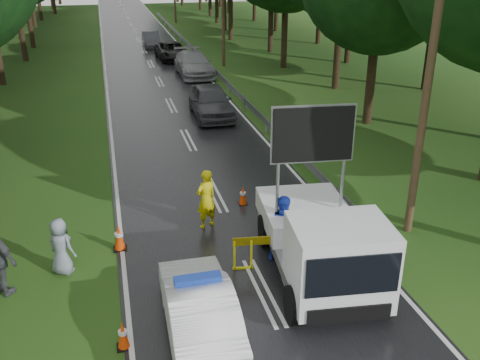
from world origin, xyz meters
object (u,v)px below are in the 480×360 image
object	(u,v)px
queue_car_second	(194,64)
queue_car_third	(172,51)
barrier	(277,244)
officer	(206,199)
civilian	(285,228)
police_sedan	(199,308)
queue_car_first	(211,101)
queue_car_fourth	(151,39)
work_truck	(322,242)

from	to	relation	value
queue_car_second	queue_car_third	size ratio (longest dim) A/B	1.13
barrier	officer	distance (m)	3.08
barrier	civilian	distance (m)	0.59
officer	queue_car_second	bearing A→B (deg)	-124.59
police_sedan	queue_car_first	xyz separation A→B (m)	(3.57, 16.60, 0.13)
queue_car_first	queue_car_fourth	bearing A→B (deg)	93.85
queue_car_second	queue_car_fourth	world-z (taller)	queue_car_second
work_truck	queue_car_third	xyz separation A→B (m)	(0.29, 31.28, -0.50)
queue_car_third	queue_car_fourth	world-z (taller)	queue_car_third
officer	civilian	size ratio (longest dim) A/B	1.01
officer	queue_car_third	distance (m)	27.75
barrier	queue_car_first	size ratio (longest dim) A/B	0.49
queue_car_third	queue_car_fourth	xyz separation A→B (m)	(-1.05, 6.41, -0.01)
officer	queue_car_first	xyz separation A→B (m)	(2.46, 11.69, -0.14)
barrier	queue_car_third	xyz separation A→B (m)	(1.20, 30.37, -0.07)
queue_car_second	queue_car_fourth	distance (m)	12.53
queue_car_first	queue_car_third	size ratio (longest dim) A/B	0.99
officer	queue_car_first	size ratio (longest dim) A/B	0.40
officer	queue_car_fourth	bearing A→B (deg)	-118.60
work_truck	queue_car_second	xyz separation A→B (m)	(0.97, 25.28, -0.37)
police_sedan	officer	world-z (taller)	officer
police_sedan	queue_car_fourth	world-z (taller)	police_sedan
civilian	queue_car_first	xyz separation A→B (m)	(0.72, 14.02, -0.13)
civilian	queue_car_second	size ratio (longest dim) A/B	0.35
officer	queue_car_third	bearing A→B (deg)	-121.36
queue_car_first	queue_car_fourth	distance (m)	22.36
work_truck	queue_car_third	size ratio (longest dim) A/B	1.17
police_sedan	queue_car_third	bearing A→B (deg)	-95.55
civilian	queue_car_second	bearing A→B (deg)	80.12
work_truck	queue_car_second	bearing A→B (deg)	93.86
queue_car_fourth	queue_car_second	bearing A→B (deg)	-81.12
officer	queue_car_fourth	xyz separation A→B (m)	(1.52, 34.04, -0.29)
officer	queue_car_fourth	world-z (taller)	officer
police_sedan	civilian	distance (m)	3.85
queue_car_first	queue_car_second	world-z (taller)	queue_car_first
queue_car_second	officer	bearing A→B (deg)	-99.12
officer	queue_car_first	distance (m)	11.95
work_truck	police_sedan	bearing A→B (deg)	-153.59
barrier	queue_car_second	bearing A→B (deg)	93.25
work_truck	civilian	xyz separation A→B (m)	(-0.54, 1.32, -0.22)
work_truck	civilian	bearing A→B (deg)	118.32
queue_car_first	queue_car_fourth	world-z (taller)	queue_car_first
work_truck	officer	size ratio (longest dim) A/B	2.95
barrier	officer	xyz separation A→B (m)	(-1.38, 2.75, 0.21)
police_sedan	work_truck	size ratio (longest dim) A/B	0.74
police_sedan	queue_car_third	world-z (taller)	police_sedan
queue_car_first	queue_car_third	bearing A→B (deg)	91.04
queue_car_third	queue_car_fourth	distance (m)	6.49
work_truck	barrier	bearing A→B (deg)	140.94
officer	police_sedan	bearing A→B (deg)	51.29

